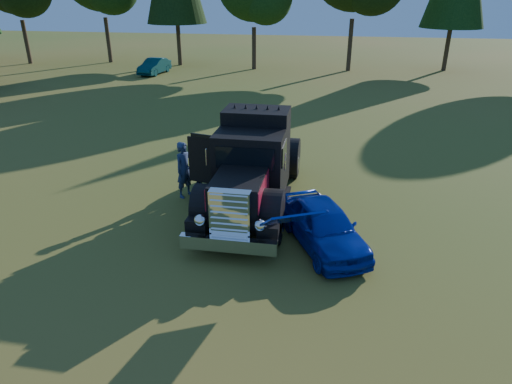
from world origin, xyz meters
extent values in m
plane|color=#385A1A|center=(0.00, 0.00, 0.00)|extent=(120.00, 120.00, 0.00)
cylinder|color=#2D2116|center=(-25.00, 29.00, 1.89)|extent=(0.36, 0.36, 3.78)
cylinder|color=#2D2116|center=(-18.00, 31.00, 1.98)|extent=(0.36, 0.36, 3.96)
cylinder|color=#2D2116|center=(-11.00, 30.50, 2.34)|extent=(0.36, 0.36, 4.68)
cylinder|color=#2D2116|center=(-4.00, 29.50, 1.71)|extent=(0.36, 0.36, 3.42)
cylinder|color=#2D2116|center=(4.00, 30.00, 2.07)|extent=(0.36, 0.36, 4.14)
cylinder|color=#2D2116|center=(12.00, 31.50, 2.25)|extent=(0.36, 0.36, 4.50)
cylinder|color=black|center=(-0.35, 0.73, 0.55)|extent=(0.32, 1.10, 1.10)
cylinder|color=black|center=(1.75, 0.73, 0.55)|extent=(0.32, 1.10, 1.10)
cylinder|color=black|center=(-0.35, 5.53, 0.55)|extent=(0.32, 1.10, 1.10)
cylinder|color=black|center=(1.75, 5.53, 0.55)|extent=(0.32, 1.10, 1.10)
cylinder|color=black|center=(-0.02, 5.53, 0.55)|extent=(0.32, 1.10, 1.10)
cylinder|color=black|center=(1.42, 5.53, 0.55)|extent=(0.32, 1.10, 1.10)
cube|color=black|center=(0.70, 3.33, 0.62)|extent=(1.60, 6.40, 0.28)
cube|color=white|center=(0.70, -0.52, 0.55)|extent=(2.50, 0.22, 0.36)
cube|color=white|center=(0.70, -0.22, 1.25)|extent=(1.05, 0.30, 1.30)
cube|color=black|center=(0.70, 0.83, 1.30)|extent=(1.35, 1.80, 1.10)
cube|color=maroon|center=(0.01, 0.83, 1.50)|extent=(0.02, 1.80, 0.60)
cube|color=maroon|center=(1.39, 0.83, 1.50)|extent=(0.02, 1.80, 0.60)
cylinder|color=black|center=(-0.25, 0.73, 0.95)|extent=(0.55, 1.24, 1.24)
cylinder|color=black|center=(1.65, 0.73, 0.95)|extent=(0.55, 1.24, 1.24)
sphere|color=white|center=(-0.08, -0.29, 1.05)|extent=(0.32, 0.32, 0.32)
sphere|color=white|center=(1.48, -0.29, 1.05)|extent=(0.32, 0.32, 0.32)
cube|color=black|center=(0.70, 2.38, 1.55)|extent=(2.05, 1.30, 2.10)
cube|color=black|center=(0.70, 1.71, 2.05)|extent=(1.70, 0.05, 0.65)
cube|color=black|center=(0.70, 3.68, 1.75)|extent=(2.05, 1.30, 2.50)
cube|color=black|center=(0.70, 5.33, 0.95)|extent=(2.00, 2.00, 0.35)
cube|color=black|center=(-0.86, 2.91, 1.45)|extent=(1.09, 0.30, 1.50)
cube|color=maroon|center=(-0.87, 2.96, 1.30)|extent=(0.83, 0.21, 0.75)
imported|color=#062391|center=(3.05, 0.78, 0.62)|extent=(2.90, 3.90, 1.23)
cube|color=#062391|center=(2.31, -0.75, 1.55)|extent=(1.58, 1.41, 0.67)
imported|color=#212B4E|center=(-1.65, 3.26, 0.96)|extent=(0.74, 0.83, 1.91)
imported|color=#1F294A|center=(-0.94, 3.44, 1.00)|extent=(1.23, 1.17, 2.00)
imported|color=#0A4140|center=(-11.53, 25.66, 0.61)|extent=(1.65, 3.83, 1.23)
camera|label=1|loc=(3.11, -10.21, 6.50)|focal=32.00mm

